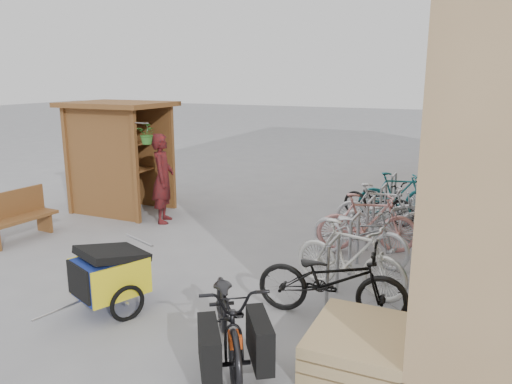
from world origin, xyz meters
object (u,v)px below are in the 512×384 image
at_px(cargo_bike, 229,317).
at_px(bike_4, 384,217).
at_px(bike_2, 359,233).
at_px(child_trailer, 110,274).
at_px(bench, 16,215).
at_px(bike_0, 332,280).
at_px(bike_3, 367,223).
at_px(bike_1, 350,258).
at_px(bike_7, 397,195).
at_px(pallet_stack, 360,347).
at_px(bike_5, 379,210).
at_px(person_kiosk, 163,178).
at_px(shopping_carts, 434,176).
at_px(bike_6, 378,201).
at_px(kiosk, 116,142).

distance_m(cargo_bike, bike_4, 4.75).
xyz_separation_m(bike_2, bike_4, (0.18, 1.21, -0.04)).
relative_size(child_trailer, bike_4, 0.92).
xyz_separation_m(bench, bike_0, (6.09, -0.54, 0.03)).
height_order(bike_0, bike_3, bike_3).
xyz_separation_m(bike_1, bike_7, (-0.02, 4.18, -0.03)).
bearing_deg(bike_3, pallet_stack, 174.03).
bearing_deg(bike_2, bike_5, 17.89).
bearing_deg(bike_5, person_kiosk, 95.34).
height_order(shopping_carts, bike_1, same).
bearing_deg(bike_1, bike_5, 16.43).
height_order(bike_0, bike_4, bike_0).
height_order(cargo_bike, bike_3, bike_3).
distance_m(bike_3, bike_5, 1.03).
bearing_deg(cargo_bike, bike_6, 51.76).
xyz_separation_m(bike_0, bike_6, (-0.28, 4.47, -0.06)).
relative_size(kiosk, cargo_bike, 1.28).
relative_size(bench, bike_6, 0.89).
xyz_separation_m(shopping_carts, person_kiosk, (-4.87, -4.25, 0.32)).
relative_size(pallet_stack, bike_2, 0.67).
bearing_deg(kiosk, bike_6, 15.73).
distance_m(kiosk, shopping_carts, 7.47).
bearing_deg(child_trailer, bike_2, 72.94).
bearing_deg(bike_0, bench, 78.62).
bearing_deg(pallet_stack, cargo_bike, -159.99).
height_order(pallet_stack, bike_3, bike_3).
relative_size(bike_1, bike_3, 1.00).
relative_size(cargo_bike, bike_7, 1.23).
bearing_deg(kiosk, bench, -99.38).
bearing_deg(bike_1, kiosk, 83.31).
height_order(bench, bike_5, bike_5).
bearing_deg(bike_1, bike_2, 20.90).
bearing_deg(bike_7, bench, 111.25).
bearing_deg(cargo_bike, bike_0, 29.21).
height_order(shopping_carts, bike_6, shopping_carts).
height_order(child_trailer, person_kiosk, person_kiosk).
bearing_deg(bike_2, person_kiosk, 101.58).
bearing_deg(bike_3, bike_5, -17.20).
xyz_separation_m(kiosk, shopping_carts, (6.28, 3.94, -0.96)).
height_order(kiosk, bench, kiosk).
bearing_deg(bench, bike_4, 28.43).
height_order(shopping_carts, bike_2, shopping_carts).
xyz_separation_m(bench, bike_4, (6.14, 2.75, -0.03)).
xyz_separation_m(person_kiosk, bike_3, (4.19, -0.08, -0.40)).
relative_size(shopping_carts, person_kiosk, 1.05).
xyz_separation_m(person_kiosk, bike_0, (4.29, -2.63, -0.42)).
xyz_separation_m(child_trailer, bike_1, (2.67, 1.77, 0.02)).
relative_size(bike_1, bike_4, 1.03).
bearing_deg(cargo_bike, child_trailer, 133.22).
distance_m(bike_1, bike_7, 4.18).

